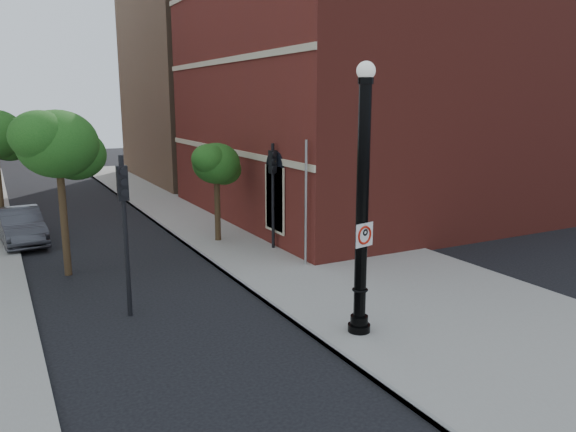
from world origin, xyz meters
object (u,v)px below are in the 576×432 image
traffic_signal_left (124,210)px  parked_car (21,226)px  no_parking_sign (364,235)px  lamppost (362,215)px  traffic_signal_right (273,179)px

traffic_signal_left → parked_car: bearing=105.8°
parked_car → traffic_signal_left: bearing=-82.5°
no_parking_sign → lamppost: bearing=65.6°
lamppost → traffic_signal_right: lamppost is taller
traffic_signal_left → no_parking_sign: bearing=-37.9°
parked_car → traffic_signal_right: size_ratio=1.06×
lamppost → traffic_signal_left: size_ratio=1.52×
traffic_signal_right → parked_car: bearing=137.7°
lamppost → parked_car: (-6.94, 14.09, -2.35)m
no_parking_sign → traffic_signal_left: (-4.73, 4.18, 0.32)m
no_parking_sign → traffic_signal_left: size_ratio=0.13×
traffic_signal_left → traffic_signal_right: bearing=36.7°
lamppost → traffic_signal_left: bearing=139.9°
lamppost → no_parking_sign: lamppost is taller
lamppost → traffic_signal_right: 8.41m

